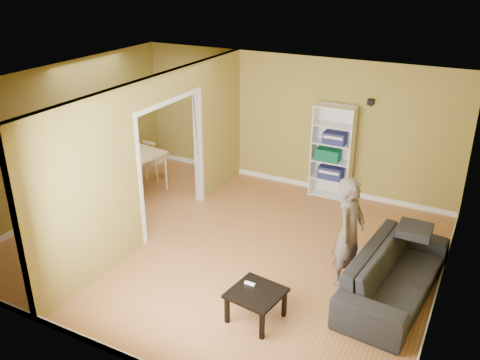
# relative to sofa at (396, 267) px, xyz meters

# --- Properties ---
(room_shell) EXTENTS (6.50, 6.50, 6.50)m
(room_shell) POSITION_rel_sofa_xyz_m (-2.70, 0.08, 0.86)
(room_shell) COLOR #B5763E
(room_shell) RESTS_ON ground
(partition) EXTENTS (0.22, 5.50, 2.60)m
(partition) POSITION_rel_sofa_xyz_m (-3.90, 0.08, 0.86)
(partition) COLOR olive
(partition) RESTS_ON ground
(wall_speaker) EXTENTS (0.10, 0.10, 0.10)m
(wall_speaker) POSITION_rel_sofa_xyz_m (-1.20, 2.77, 1.46)
(wall_speaker) COLOR black
(wall_speaker) RESTS_ON room_shell
(sofa) EXTENTS (2.41, 1.22, 0.88)m
(sofa) POSITION_rel_sofa_xyz_m (0.00, 0.00, 0.00)
(sofa) COLOR black
(sofa) RESTS_ON ground
(person) EXTENTS (0.74, 0.61, 1.87)m
(person) POSITION_rel_sofa_xyz_m (-0.67, 0.02, 0.49)
(person) COLOR slate
(person) RESTS_ON ground
(bookshelf) EXTENTS (0.76, 0.33, 1.79)m
(bookshelf) POSITION_rel_sofa_xyz_m (-1.78, 2.68, 0.45)
(bookshelf) COLOR white
(bookshelf) RESTS_ON ground
(paper_box_navy_a) EXTENTS (0.45, 0.29, 0.23)m
(paper_box_navy_a) POSITION_rel_sofa_xyz_m (-1.78, 2.63, 0.05)
(paper_box_navy_a) COLOR navy
(paper_box_navy_a) RESTS_ON bookshelf
(paper_box_teal) EXTENTS (0.44, 0.29, 0.22)m
(paper_box_teal) POSITION_rel_sofa_xyz_m (-1.85, 2.63, 0.40)
(paper_box_teal) COLOR #1F6C56
(paper_box_teal) RESTS_ON bookshelf
(paper_box_navy_b) EXTENTS (0.41, 0.27, 0.21)m
(paper_box_navy_b) POSITION_rel_sofa_xyz_m (-1.75, 2.63, 0.75)
(paper_box_navy_b) COLOR navy
(paper_box_navy_b) RESTS_ON bookshelf
(coffee_table) EXTENTS (0.63, 0.63, 0.42)m
(coffee_table) POSITION_rel_sofa_xyz_m (-1.43, -1.32, -0.09)
(coffee_table) COLOR black
(coffee_table) RESTS_ON ground
(game_controller) EXTENTS (0.14, 0.04, 0.03)m
(game_controller) POSITION_rel_sofa_xyz_m (-1.57, -1.23, -0.01)
(game_controller) COLOR white
(game_controller) RESTS_ON coffee_table
(dining_table) EXTENTS (1.29, 0.86, 0.81)m
(dining_table) POSITION_rel_sofa_xyz_m (-5.37, 1.11, 0.29)
(dining_table) COLOR tan
(dining_table) RESTS_ON ground
(chair_left) EXTENTS (0.55, 0.55, 1.05)m
(chair_left) POSITION_rel_sofa_xyz_m (-6.17, 1.17, 0.08)
(chair_left) COLOR tan
(chair_left) RESTS_ON ground
(chair_near) EXTENTS (0.55, 0.55, 0.93)m
(chair_near) POSITION_rel_sofa_xyz_m (-5.36, 0.51, 0.03)
(chair_near) COLOR tan
(chair_near) RESTS_ON ground
(chair_far) EXTENTS (0.42, 0.42, 0.87)m
(chair_far) POSITION_rel_sofa_xyz_m (-5.25, 1.76, -0.01)
(chair_far) COLOR tan
(chair_far) RESTS_ON ground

